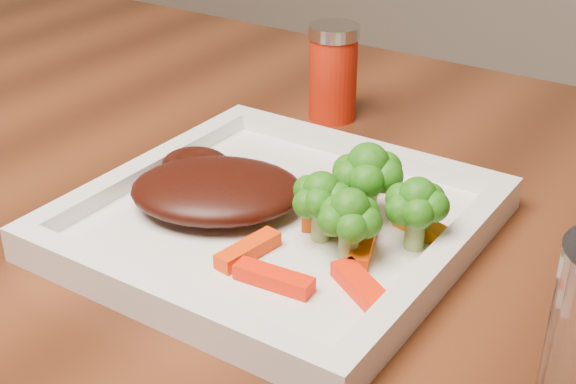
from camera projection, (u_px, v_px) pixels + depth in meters
The scene contains 14 objects.
plate at pixel (277, 226), 0.58m from camera, with size 0.27×0.27×0.01m, color white.
steak at pixel (217, 190), 0.59m from camera, with size 0.13×0.10×0.03m, color #370E08.
broccoli_0 at pixel (367, 177), 0.56m from camera, with size 0.06×0.06×0.07m, color #146110, non-canonical shape.
broccoli_1 at pixel (417, 206), 0.53m from camera, with size 0.05×0.05×0.06m, color #1D6911, non-canonical shape.
broccoli_2 at pixel (350, 220), 0.52m from camera, with size 0.05×0.05×0.06m, color #377613, non-canonical shape.
broccoli_3 at pixel (321, 200), 0.54m from camera, with size 0.05×0.05×0.06m, color #237112, non-canonical shape.
carrot_0 at pixel (274, 278), 0.50m from camera, with size 0.05×0.01×0.01m, color #F31F03.
carrot_1 at pixel (364, 289), 0.49m from camera, with size 0.06×0.02×0.01m, color #F62204.
carrot_2 at pixel (248, 250), 0.53m from camera, with size 0.05×0.01×0.01m, color #ED3703.
carrot_3 at pixel (429, 231), 0.56m from camera, with size 0.06×0.01×0.01m, color #C86603.
carrot_4 at pixel (341, 187), 0.61m from camera, with size 0.05×0.01×0.01m, color #E45203.
carrot_5 at pixel (363, 247), 0.54m from camera, with size 0.05×0.01×0.01m, color #FF4704.
carrot_6 at pixel (339, 225), 0.56m from camera, with size 0.05×0.01×0.01m, color #C84003.
spice_shaker at pixel (333, 73), 0.76m from camera, with size 0.05×0.05×0.09m, color #B61E0A.
Camera 1 is at (0.21, -0.33, 1.05)m, focal length 50.00 mm.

